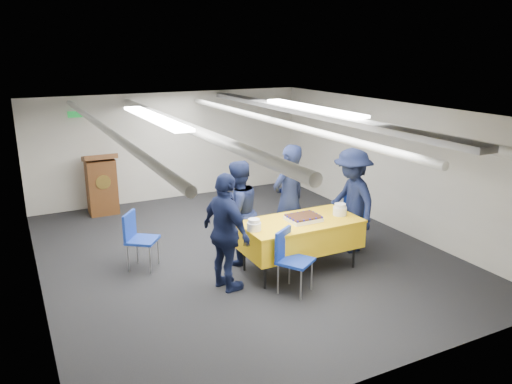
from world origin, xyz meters
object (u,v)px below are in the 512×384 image
podium (102,184)px  sailor_b (237,213)px  chair_near (290,254)px  serving_table (300,234)px  sailor_d (352,200)px  chair_right (353,212)px  sailor_a (289,199)px  chair_left (137,235)px  sailor_c (226,233)px  sheet_cake (304,218)px

podium → sailor_b: size_ratio=0.78×
sailor_b → chair_near: bearing=86.1°
sailor_b → serving_table: bearing=122.4°
sailor_d → chair_right: bearing=140.6°
chair_near → serving_table: bearing=47.3°
chair_near → chair_right: bearing=29.4°
chair_near → sailor_a: (0.68, 1.19, 0.35)m
chair_left → chair_near: bearing=-45.1°
chair_left → sailor_c: size_ratio=0.53×
sailor_a → sailor_b: size_ratio=1.10×
serving_table → sheet_cake: 0.26m
chair_near → sailor_a: 1.42m
chair_right → sailor_d: size_ratio=0.51×
sailor_b → sailor_c: (-0.51, -0.75, 0.02)m
serving_table → chair_left: (-2.14, 1.14, -0.03)m
podium → sailor_b: bearing=-67.2°
chair_left → podium: bearing=89.6°
chair_left → sailor_b: 1.53m
chair_near → sailor_b: size_ratio=0.54×
sailor_a → sailor_b: (-0.91, -0.01, -0.08)m
chair_near → sailor_b: (-0.23, 1.19, 0.27)m
sailor_a → serving_table: bearing=59.0°
chair_right → sailor_a: 1.24m
chair_left → sailor_a: size_ratio=0.49×
sailor_a → sailor_c: (-1.42, -0.76, -0.06)m
podium → sailor_b: (1.41, -3.35, 0.19)m
chair_right → sailor_c: (-2.60, -0.61, 0.29)m
serving_table → chair_near: size_ratio=2.02×
chair_right → sailor_c: 2.69m
podium → sailor_d: 4.97m
chair_right → sailor_b: 2.11m
chair_near → sailor_d: 1.82m
serving_table → podium: size_ratio=1.40×
sheet_cake → chair_right: bearing=22.1°
sheet_cake → chair_left: size_ratio=0.56×
podium → chair_right: bearing=-45.0°
podium → sailor_d: sailor_d is taller
sailor_c → sailor_b: bearing=-46.0°
podium → chair_near: (1.64, -4.54, -0.08)m
chair_left → sailor_d: (3.27, -0.87, 0.31)m
chair_left → sailor_b: sailor_b is taller
serving_table → sailor_c: sailor_c is taller
serving_table → chair_near: chair_near is taller
sailor_a → chair_near: bearing=45.7°
podium → chair_near: bearing=-70.2°
chair_right → sailor_c: bearing=-166.7°
podium → chair_right: size_ratio=1.44×
chair_near → sailor_d: sailor_d is taller
sheet_cake → sailor_a: sailor_a is taller
serving_table → sheet_cake: (0.04, -0.02, 0.25)m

